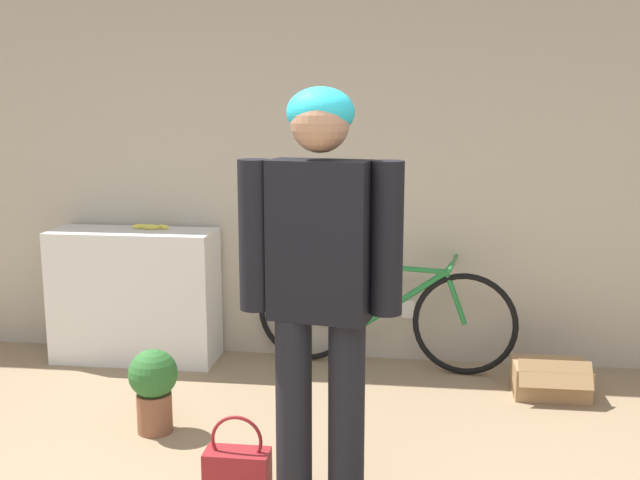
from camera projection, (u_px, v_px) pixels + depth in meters
name	position (u px, v px, depth m)	size (l,w,h in m)	color
wall_back	(328.00, 167.00, 4.95)	(8.00, 0.07, 2.60)	#B7AD99
side_shelf	(135.00, 295.00, 5.02)	(1.09, 0.40, 0.89)	white
person	(320.00, 272.00, 3.01)	(0.66, 0.27, 1.79)	black
bicycle	(383.00, 314.00, 4.88)	(1.71, 0.46, 0.74)	black
banana	(151.00, 227.00, 4.98)	(0.28, 0.08, 0.04)	#EAD64C
handbag	(237.00, 472.00, 3.29)	(0.29, 0.14, 0.39)	maroon
cardboard_box	(550.00, 379.00, 4.47)	(0.44, 0.37, 0.25)	#A87F51
potted_plant	(154.00, 385.00, 3.93)	(0.26, 0.26, 0.45)	brown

